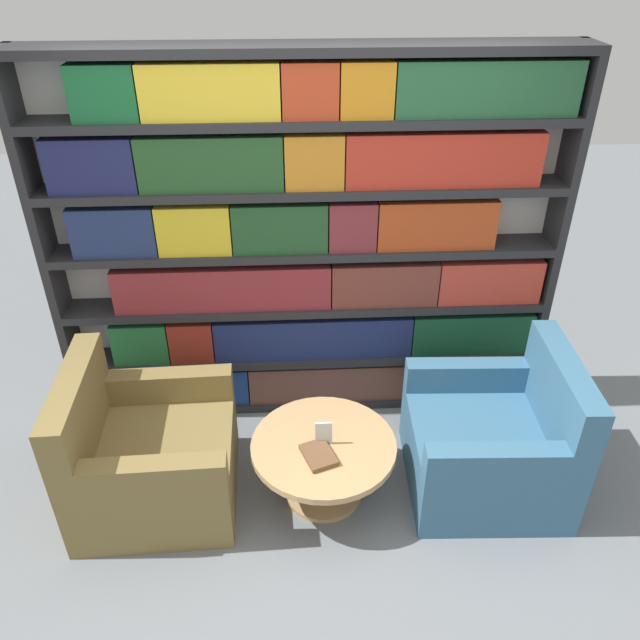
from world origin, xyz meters
name	(u,v)px	position (x,y,z in m)	size (l,w,h in m)	color
ground_plane	(315,541)	(0.00, 0.00, 0.00)	(14.00, 14.00, 0.00)	slate
bookshelf	(308,249)	(0.02, 1.24, 1.15)	(3.10, 0.30, 2.32)	silver
armchair_left	(148,457)	(-0.92, 0.39, 0.29)	(0.89, 0.88, 0.87)	olive
armchair_right	(493,444)	(1.05, 0.39, 0.29)	(0.90, 0.89, 0.87)	#386684
coffee_table	(324,458)	(0.06, 0.34, 0.28)	(0.81, 0.81, 0.39)	tan
table_sign	(324,435)	(0.06, 0.34, 0.46)	(0.09, 0.06, 0.15)	black
stray_book	(319,455)	(0.03, 0.24, 0.41)	(0.21, 0.25, 0.03)	brown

